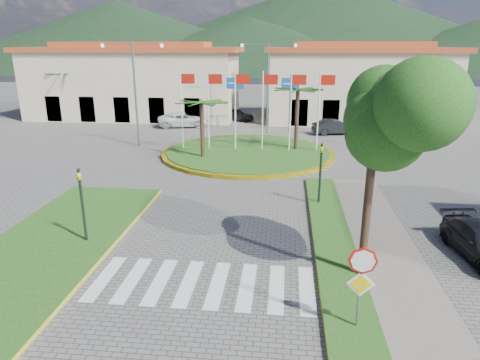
# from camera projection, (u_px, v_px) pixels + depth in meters

# --- Properties ---
(sidewalk_right) EXTENTS (4.00, 28.00, 0.15)m
(sidewalk_right) POSITION_uv_depth(u_px,v_px,m) (396.00, 331.00, 12.02)
(sidewalk_right) COLOR gray
(sidewalk_right) RESTS_ON ground
(verge_right) EXTENTS (1.60, 28.00, 0.18)m
(verge_right) POSITION_uv_depth(u_px,v_px,m) (352.00, 328.00, 12.14)
(verge_right) COLOR #1B4A15
(verge_right) RESTS_ON ground
(median_left) EXTENTS (5.00, 14.00, 0.18)m
(median_left) POSITION_uv_depth(u_px,v_px,m) (50.00, 246.00, 17.10)
(median_left) COLOR #1B4A15
(median_left) RESTS_ON ground
(crosswalk) EXTENTS (8.00, 3.00, 0.01)m
(crosswalk) POSITION_uv_depth(u_px,v_px,m) (200.00, 283.00, 14.56)
(crosswalk) COLOR silver
(crosswalk) RESTS_ON ground
(roundabout_island) EXTENTS (12.70, 12.70, 6.00)m
(roundabout_island) POSITION_uv_depth(u_px,v_px,m) (248.00, 152.00, 31.56)
(roundabout_island) COLOR yellow
(roundabout_island) RESTS_ON ground
(stop_sign) EXTENTS (0.80, 0.11, 2.65)m
(stop_sign) POSITION_uv_depth(u_px,v_px,m) (361.00, 276.00, 11.58)
(stop_sign) COLOR slate
(stop_sign) RESTS_ON ground
(deciduous_tree) EXTENTS (3.60, 3.60, 6.80)m
(deciduous_tree) POSITION_uv_depth(u_px,v_px,m) (375.00, 131.00, 13.37)
(deciduous_tree) COLOR black
(deciduous_tree) RESTS_ON ground
(traffic_light_left) EXTENTS (0.15, 0.18, 3.20)m
(traffic_light_left) POSITION_uv_depth(u_px,v_px,m) (82.00, 199.00, 16.88)
(traffic_light_left) COLOR black
(traffic_light_left) RESTS_ON ground
(traffic_light_right) EXTENTS (0.15, 0.18, 3.20)m
(traffic_light_right) POSITION_uv_depth(u_px,v_px,m) (321.00, 168.00, 21.09)
(traffic_light_right) COLOR black
(traffic_light_right) RESTS_ON ground
(traffic_light_far) EXTENTS (0.18, 0.15, 3.20)m
(traffic_light_far) POSITION_uv_depth(u_px,v_px,m) (353.00, 121.00, 33.99)
(traffic_light_far) COLOR black
(traffic_light_far) RESTS_ON ground
(direction_sign_west) EXTENTS (1.60, 0.14, 5.20)m
(direction_sign_west) POSITION_uv_depth(u_px,v_px,m) (235.00, 93.00, 39.25)
(direction_sign_west) COLOR slate
(direction_sign_west) RESTS_ON ground
(direction_sign_east) EXTENTS (1.60, 0.14, 5.20)m
(direction_sign_east) POSITION_uv_depth(u_px,v_px,m) (290.00, 94.00, 38.73)
(direction_sign_east) COLOR slate
(direction_sign_east) RESTS_ON ground
(street_lamp_centre) EXTENTS (4.80, 0.16, 8.00)m
(street_lamp_centre) POSITION_uv_depth(u_px,v_px,m) (268.00, 83.00, 37.73)
(street_lamp_centre) COLOR slate
(street_lamp_centre) RESTS_ON ground
(street_lamp_west) EXTENTS (4.80, 0.16, 8.00)m
(street_lamp_west) POSITION_uv_depth(u_px,v_px,m) (135.00, 89.00, 33.07)
(street_lamp_west) COLOR slate
(street_lamp_west) RESTS_ON ground
(building_left) EXTENTS (23.32, 9.54, 8.05)m
(building_left) POSITION_uv_depth(u_px,v_px,m) (135.00, 81.00, 47.03)
(building_left) COLOR beige
(building_left) RESTS_ON ground
(building_right) EXTENTS (19.08, 9.54, 8.05)m
(building_right) POSITION_uv_depth(u_px,v_px,m) (357.00, 83.00, 44.56)
(building_right) COLOR beige
(building_right) RESTS_ON ground
(hill_far_west) EXTENTS (140.00, 140.00, 22.00)m
(hill_far_west) POSITION_uv_depth(u_px,v_px,m) (119.00, 35.00, 145.76)
(hill_far_west) COLOR black
(hill_far_west) RESTS_ON ground
(hill_far_mid) EXTENTS (180.00, 180.00, 30.00)m
(hill_far_mid) POSITION_uv_depth(u_px,v_px,m) (323.00, 24.00, 156.27)
(hill_far_mid) COLOR black
(hill_far_mid) RESTS_ON ground
(hill_near_back) EXTENTS (110.00, 110.00, 16.00)m
(hill_near_back) POSITION_uv_depth(u_px,v_px,m) (248.00, 44.00, 132.55)
(hill_near_back) COLOR black
(hill_near_back) RESTS_ON ground
(white_van) EXTENTS (5.38, 3.62, 1.37)m
(white_van) POSITION_uv_depth(u_px,v_px,m) (183.00, 120.00, 42.13)
(white_van) COLOR silver
(white_van) RESTS_ON ground
(car_dark_a) EXTENTS (4.02, 2.38, 1.28)m
(car_dark_a) POSITION_uv_depth(u_px,v_px,m) (236.00, 115.00, 45.43)
(car_dark_a) COLOR black
(car_dark_a) RESTS_ON ground
(car_dark_b) EXTENTS (4.31, 2.35, 1.35)m
(car_dark_b) POSITION_uv_depth(u_px,v_px,m) (335.00, 127.00, 38.58)
(car_dark_b) COLOR black
(car_dark_b) RESTS_ON ground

